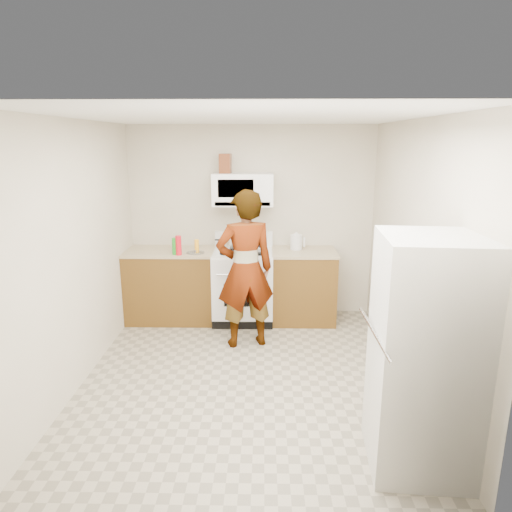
{
  "coord_description": "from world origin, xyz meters",
  "views": [
    {
      "loc": [
        0.17,
        -4.16,
        2.3
      ],
      "look_at": [
        0.08,
        0.55,
        1.1
      ],
      "focal_mm": 32.0,
      "sensor_mm": 36.0,
      "label": 1
    }
  ],
  "objects_px": {
    "microwave": "(243,189)",
    "person": "(245,270)",
    "kettle": "(296,242)",
    "gas_range": "(243,284)",
    "fridge": "(426,355)",
    "saucepan": "(234,243)"
  },
  "relations": [
    {
      "from": "microwave",
      "to": "person",
      "type": "relative_size",
      "value": 0.42
    },
    {
      "from": "person",
      "to": "kettle",
      "type": "xyz_separation_m",
      "value": [
        0.62,
        0.85,
        0.13
      ]
    },
    {
      "from": "person",
      "to": "kettle",
      "type": "distance_m",
      "value": 1.06
    },
    {
      "from": "gas_range",
      "to": "person",
      "type": "distance_m",
      "value": 0.86
    },
    {
      "from": "microwave",
      "to": "fridge",
      "type": "height_order",
      "value": "microwave"
    },
    {
      "from": "microwave",
      "to": "person",
      "type": "xyz_separation_m",
      "value": [
        0.06,
        -0.88,
        -0.8
      ]
    },
    {
      "from": "person",
      "to": "saucepan",
      "type": "distance_m",
      "value": 0.87
    },
    {
      "from": "microwave",
      "to": "fridge",
      "type": "xyz_separation_m",
      "value": [
        1.4,
        -2.85,
        -0.85
      ]
    },
    {
      "from": "gas_range",
      "to": "saucepan",
      "type": "distance_m",
      "value": 0.55
    },
    {
      "from": "gas_range",
      "to": "fridge",
      "type": "bearing_deg",
      "value": -62.81
    },
    {
      "from": "microwave",
      "to": "kettle",
      "type": "xyz_separation_m",
      "value": [
        0.68,
        -0.03,
        -0.67
      ]
    },
    {
      "from": "kettle",
      "to": "saucepan",
      "type": "relative_size",
      "value": 0.84
    },
    {
      "from": "gas_range",
      "to": "saucepan",
      "type": "bearing_deg",
      "value": 143.44
    },
    {
      "from": "fridge",
      "to": "kettle",
      "type": "height_order",
      "value": "fridge"
    },
    {
      "from": "microwave",
      "to": "saucepan",
      "type": "distance_m",
      "value": 0.7
    },
    {
      "from": "person",
      "to": "saucepan",
      "type": "height_order",
      "value": "person"
    },
    {
      "from": "person",
      "to": "fridge",
      "type": "relative_size",
      "value": 1.06
    },
    {
      "from": "gas_range",
      "to": "microwave",
      "type": "height_order",
      "value": "microwave"
    },
    {
      "from": "microwave",
      "to": "fridge",
      "type": "relative_size",
      "value": 0.45
    },
    {
      "from": "person",
      "to": "saucepan",
      "type": "xyz_separation_m",
      "value": [
        -0.19,
        0.84,
        0.12
      ]
    },
    {
      "from": "person",
      "to": "saucepan",
      "type": "relative_size",
      "value": 8.1
    },
    {
      "from": "person",
      "to": "fridge",
      "type": "bearing_deg",
      "value": 108.48
    }
  ]
}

